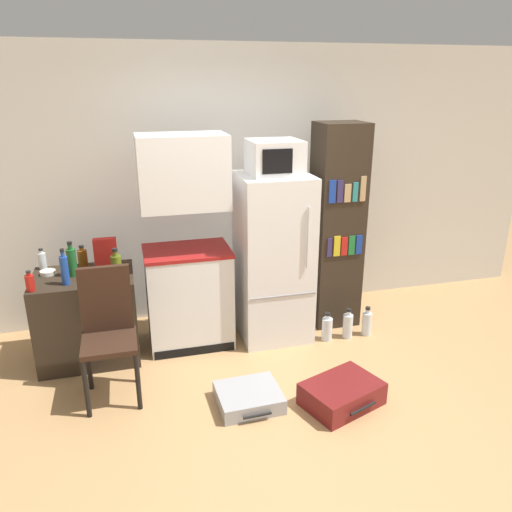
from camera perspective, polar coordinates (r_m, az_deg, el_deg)
ground_plane at (r=3.84m, az=4.41°, el=-17.99°), size 24.00×24.00×0.00m
wall_back at (r=5.11m, az=-0.45°, el=8.27°), size 6.40×0.10×2.66m
side_table at (r=4.60m, az=-18.69°, el=-6.60°), size 0.83×0.62×0.77m
kitchen_hutch at (r=4.46m, az=-7.91°, el=0.29°), size 0.76×0.54×1.91m
refrigerator at (r=4.61m, az=1.98°, el=-0.23°), size 0.64×0.65×1.55m
microwave at (r=4.38m, az=2.13°, el=11.20°), size 0.44×0.44×0.30m
bookshelf at (r=4.87m, az=9.18°, el=3.25°), size 0.45×0.40×1.97m
bottle_olive_oil at (r=4.19m, az=-15.64°, el=-1.30°), size 0.08×0.08×0.28m
bottle_ketchup_red at (r=4.26m, az=-24.43°, el=-2.79°), size 0.07×0.07×0.17m
bottle_blue_soda at (r=4.26m, az=-21.04°, el=-1.46°), size 0.06×0.06×0.30m
bottle_green_tall at (r=4.43m, az=-20.30°, el=-0.61°), size 0.08×0.08×0.30m
bottle_clear_short at (r=4.70m, az=-23.24°, el=-0.47°), size 0.07×0.07×0.19m
bottle_amber_beer at (r=4.61m, az=-19.19°, el=-0.25°), size 0.08×0.08×0.20m
bowl at (r=4.57m, az=-22.69°, el=-1.76°), size 0.13×0.13×0.04m
cereal_box at (r=4.42m, az=-16.79°, el=0.08°), size 0.19×0.07×0.30m
chair at (r=3.95m, az=-16.58°, el=-7.37°), size 0.40×0.41×1.03m
suitcase_large_flat at (r=3.93m, az=-0.84°, el=-15.85°), size 0.49×0.46×0.12m
suitcase_small_flat at (r=3.97m, az=9.78°, el=-15.25°), size 0.67×0.57×0.18m
water_bottle_front at (r=4.95m, az=12.54°, el=-7.49°), size 0.09×0.09×0.29m
water_bottle_middle at (r=4.79m, az=8.12°, el=-8.19°), size 0.10×0.10×0.28m
water_bottle_back at (r=4.86m, az=10.44°, el=-7.80°), size 0.09×0.09×0.30m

